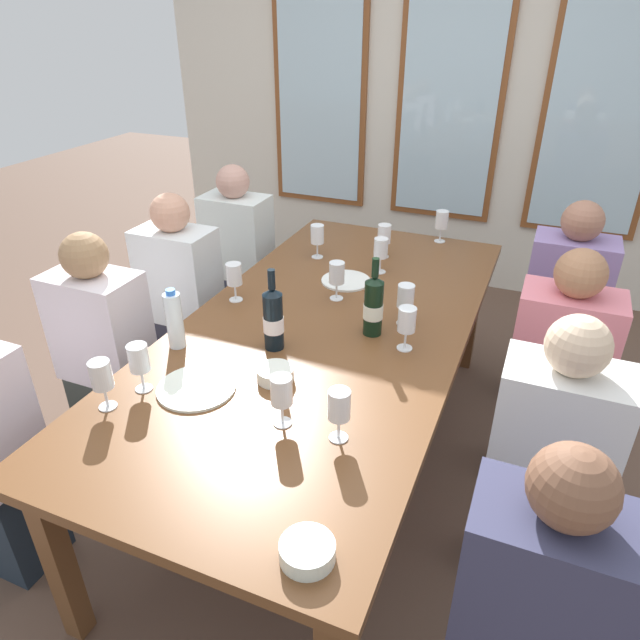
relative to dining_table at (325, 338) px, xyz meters
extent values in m
plane|color=brown|center=(0.00, 0.00, -0.68)|extent=(12.00, 12.00, 0.00)
cube|color=silver|center=(0.00, 2.27, 0.77)|extent=(4.32, 0.06, 2.90)
cube|color=brown|center=(-0.95, 2.22, 0.77)|extent=(0.72, 0.03, 1.88)
cube|color=silver|center=(-0.95, 2.20, 0.77)|extent=(0.64, 0.01, 1.80)
cube|color=brown|center=(0.00, 2.22, 0.77)|extent=(0.72, 0.03, 1.88)
cube|color=silver|center=(0.00, 2.20, 0.77)|extent=(0.64, 0.01, 1.80)
cube|color=brown|center=(0.95, 2.22, 0.77)|extent=(0.72, 0.03, 1.88)
cube|color=silver|center=(0.95, 2.20, 0.77)|extent=(0.64, 0.01, 1.80)
cube|color=brown|center=(0.00, 0.00, 0.04)|extent=(1.12, 2.36, 0.04)
cube|color=brown|center=(-0.46, -1.08, -0.33)|extent=(0.07, 0.07, 0.70)
cube|color=brown|center=(-0.46, 1.08, -0.33)|extent=(0.07, 0.07, 0.70)
cube|color=brown|center=(0.46, 1.08, -0.33)|extent=(0.07, 0.07, 0.70)
cylinder|color=white|center=(-0.24, -0.58, 0.07)|extent=(0.27, 0.27, 0.01)
cylinder|color=white|center=(-0.07, 0.42, 0.07)|extent=(0.23, 0.23, 0.01)
cylinder|color=black|center=(-0.11, -0.23, 0.17)|extent=(0.08, 0.07, 0.22)
cone|color=black|center=(-0.11, -0.23, 0.30)|extent=(0.08, 0.07, 0.02)
cylinder|color=black|center=(-0.11, -0.23, 0.35)|extent=(0.03, 0.03, 0.08)
cylinder|color=white|center=(-0.11, -0.23, 0.16)|extent=(0.08, 0.08, 0.06)
cylinder|color=black|center=(0.20, 0.01, 0.17)|extent=(0.08, 0.07, 0.22)
cone|color=black|center=(0.20, 0.01, 0.30)|extent=(0.08, 0.07, 0.02)
cylinder|color=black|center=(0.20, 0.01, 0.35)|extent=(0.03, 0.03, 0.08)
cylinder|color=white|center=(0.20, 0.01, 0.16)|extent=(0.08, 0.08, 0.06)
cylinder|color=white|center=(0.38, -1.05, 0.09)|extent=(0.13, 0.13, 0.05)
cylinder|color=white|center=(-0.01, -0.42, 0.09)|extent=(0.13, 0.13, 0.05)
cylinder|color=white|center=(-0.46, -0.37, 0.17)|extent=(0.06, 0.06, 0.22)
cylinder|color=blue|center=(-0.46, -0.37, 0.29)|extent=(0.04, 0.04, 0.02)
cylinder|color=white|center=(0.29, 0.14, 0.06)|extent=(0.06, 0.06, 0.00)
cylinder|color=white|center=(0.29, 0.14, 0.10)|extent=(0.01, 0.01, 0.07)
cylinder|color=white|center=(0.29, 0.14, 0.19)|extent=(0.07, 0.07, 0.09)
cylinder|color=maroon|center=(0.29, 0.14, 0.16)|extent=(0.06, 0.06, 0.04)
cylinder|color=white|center=(-0.45, -0.77, 0.06)|extent=(0.06, 0.06, 0.00)
cylinder|color=white|center=(-0.45, -0.77, 0.10)|extent=(0.01, 0.01, 0.07)
cylinder|color=white|center=(-0.45, -0.77, 0.19)|extent=(0.07, 0.07, 0.09)
cylinder|color=white|center=(-0.40, -0.64, 0.06)|extent=(0.06, 0.06, 0.00)
cylinder|color=white|center=(-0.40, -0.64, 0.10)|extent=(0.01, 0.01, 0.07)
cylinder|color=white|center=(-0.40, -0.64, 0.19)|extent=(0.07, 0.07, 0.09)
cylinder|color=beige|center=(-0.40, -0.64, 0.16)|extent=(0.06, 0.06, 0.04)
cylinder|color=white|center=(0.01, 0.78, 0.06)|extent=(0.06, 0.06, 0.00)
cylinder|color=white|center=(0.01, 0.78, 0.10)|extent=(0.01, 0.01, 0.07)
cylinder|color=white|center=(0.01, 0.78, 0.19)|extent=(0.07, 0.07, 0.09)
cylinder|color=white|center=(-0.30, 0.64, 0.06)|extent=(0.06, 0.06, 0.00)
cylinder|color=white|center=(-0.30, 0.64, 0.10)|extent=(0.01, 0.01, 0.07)
cylinder|color=white|center=(-0.30, 0.64, 0.19)|extent=(0.07, 0.07, 0.09)
cylinder|color=white|center=(0.23, 1.11, 0.06)|extent=(0.06, 0.06, 0.00)
cylinder|color=white|center=(0.23, 1.11, 0.10)|extent=(0.01, 0.01, 0.07)
cylinder|color=white|center=(0.23, 1.11, 0.19)|extent=(0.07, 0.07, 0.09)
cylinder|color=white|center=(-0.45, 0.06, 0.06)|extent=(0.06, 0.06, 0.00)
cylinder|color=white|center=(-0.45, 0.06, 0.10)|extent=(0.01, 0.01, 0.07)
cylinder|color=white|center=(-0.45, 0.06, 0.19)|extent=(0.07, 0.07, 0.09)
cylinder|color=beige|center=(-0.45, 0.06, 0.16)|extent=(0.06, 0.06, 0.04)
cylinder|color=white|center=(0.05, 0.59, 0.06)|extent=(0.06, 0.06, 0.00)
cylinder|color=white|center=(0.05, 0.59, 0.10)|extent=(0.01, 0.01, 0.07)
cylinder|color=white|center=(0.05, 0.59, 0.19)|extent=(0.07, 0.07, 0.09)
cylinder|color=#590C19|center=(0.05, 0.59, 0.16)|extent=(0.06, 0.06, 0.02)
cylinder|color=white|center=(0.30, -0.62, 0.06)|extent=(0.06, 0.06, 0.00)
cylinder|color=white|center=(0.30, -0.62, 0.10)|extent=(0.01, 0.01, 0.07)
cylinder|color=white|center=(0.30, -0.62, 0.19)|extent=(0.07, 0.07, 0.09)
cylinder|color=maroon|center=(0.30, -0.62, 0.16)|extent=(0.06, 0.06, 0.03)
cylinder|color=white|center=(0.11, -0.63, 0.06)|extent=(0.06, 0.06, 0.00)
cylinder|color=white|center=(0.11, -0.63, 0.10)|extent=(0.01, 0.01, 0.07)
cylinder|color=white|center=(0.11, -0.63, 0.19)|extent=(0.07, 0.07, 0.09)
cylinder|color=#590C19|center=(0.11, -0.63, 0.16)|extent=(0.06, 0.06, 0.02)
cylinder|color=white|center=(-0.04, 0.24, 0.06)|extent=(0.06, 0.06, 0.00)
cylinder|color=white|center=(-0.04, 0.24, 0.10)|extent=(0.01, 0.01, 0.07)
cylinder|color=white|center=(-0.04, 0.24, 0.19)|extent=(0.07, 0.07, 0.09)
cylinder|color=white|center=(0.35, -0.05, 0.06)|extent=(0.06, 0.06, 0.00)
cylinder|color=white|center=(0.35, -0.05, 0.10)|extent=(0.01, 0.01, 0.07)
cylinder|color=white|center=(0.35, -0.05, 0.19)|extent=(0.07, 0.07, 0.09)
cube|color=#2B2B39|center=(-0.91, 0.27, -0.45)|extent=(0.32, 0.24, 0.45)
cube|color=white|center=(-0.91, 0.27, 0.01)|extent=(0.38, 0.24, 0.48)
sphere|color=tan|center=(-0.91, 0.27, 0.34)|extent=(0.19, 0.19, 0.19)
cube|color=#273033|center=(0.91, 0.27, -0.45)|extent=(0.32, 0.24, 0.45)
cube|color=pink|center=(0.91, 0.27, 0.01)|extent=(0.38, 0.24, 0.48)
sphere|color=#A26F4E|center=(0.91, 0.27, 0.34)|extent=(0.19, 0.19, 0.19)
cube|color=#2E3244|center=(-0.91, 0.86, -0.45)|extent=(0.32, 0.24, 0.45)
cube|color=white|center=(-0.91, 0.86, 0.01)|extent=(0.38, 0.24, 0.48)
sphere|color=tan|center=(-0.91, 0.86, 0.34)|extent=(0.19, 0.19, 0.19)
cube|color=#263137|center=(0.91, 0.90, -0.45)|extent=(0.32, 0.24, 0.45)
cube|color=#937AB9|center=(0.91, 0.90, 0.01)|extent=(0.38, 0.24, 0.48)
sphere|color=#A06C55|center=(0.91, 0.90, 0.34)|extent=(0.19, 0.19, 0.19)
cube|color=#212C39|center=(-0.91, -0.93, -0.45)|extent=(0.32, 0.24, 0.45)
cube|color=#393A58|center=(0.91, -0.88, 0.01)|extent=(0.38, 0.24, 0.48)
sphere|color=brown|center=(0.91, -0.88, 0.34)|extent=(0.19, 0.19, 0.19)
cube|color=#313732|center=(-0.91, -0.30, -0.45)|extent=(0.32, 0.24, 0.45)
cube|color=silver|center=(-0.91, -0.30, 0.01)|extent=(0.38, 0.24, 0.48)
sphere|color=#9C754F|center=(-0.91, -0.30, 0.34)|extent=(0.19, 0.19, 0.19)
cube|color=#222B3A|center=(0.91, -0.28, -0.45)|extent=(0.32, 0.24, 0.45)
cube|color=silver|center=(0.91, -0.28, 0.01)|extent=(0.38, 0.24, 0.48)
sphere|color=beige|center=(0.91, -0.28, 0.34)|extent=(0.19, 0.19, 0.19)
camera|label=1|loc=(0.76, -1.86, 1.21)|focal=31.81mm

